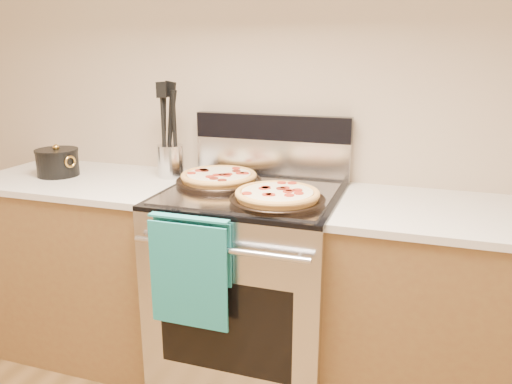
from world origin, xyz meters
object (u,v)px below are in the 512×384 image
(range_body, at_px, (252,291))
(utensil_crock, at_px, (171,161))
(pepperoni_pizza_back, at_px, (219,178))
(saucepan, at_px, (58,163))
(pepperoni_pizza_front, at_px, (277,196))

(range_body, relative_size, utensil_crock, 5.67)
(pepperoni_pizza_back, relative_size, saucepan, 1.92)
(saucepan, bearing_deg, pepperoni_pizza_front, -7.39)
(pepperoni_pizza_front, distance_m, utensil_crock, 0.71)
(saucepan, bearing_deg, pepperoni_pizza_back, 3.18)
(range_body, height_order, utensil_crock, utensil_crock)
(range_body, bearing_deg, pepperoni_pizza_back, 158.75)
(pepperoni_pizza_front, bearing_deg, saucepan, 172.61)
(pepperoni_pizza_back, xyz_separation_m, utensil_crock, (-0.30, 0.11, 0.04))
(pepperoni_pizza_back, distance_m, utensil_crock, 0.32)
(saucepan, bearing_deg, range_body, -1.29)
(utensil_crock, height_order, saucepan, utensil_crock)
(range_body, bearing_deg, saucepan, 178.71)
(range_body, height_order, pepperoni_pizza_front, pepperoni_pizza_front)
(range_body, distance_m, saucepan, 1.15)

